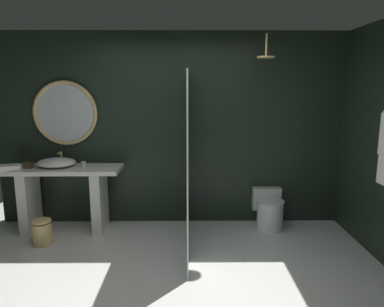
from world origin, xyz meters
TOP-DOWN VIEW (x-y plane):
  - ground_plane at (0.00, 0.00)m, footprint 5.76×5.76m
  - back_wall_panel at (0.00, 1.90)m, footprint 4.80×0.10m
  - vanity_counter at (-1.43, 1.57)m, footprint 1.51×0.52m
  - vessel_sink at (-1.51, 1.59)m, footprint 0.50×0.41m
  - tumbler_cup at (-1.14, 1.55)m, footprint 0.06×0.06m
  - tissue_box at (-1.87, 1.54)m, footprint 0.13×0.10m
  - round_wall_mirror at (-1.43, 1.81)m, footprint 0.86×0.05m
  - shower_glass_panel at (0.20, 1.07)m, footprint 0.02×1.56m
  - rain_shower_head at (1.13, 1.41)m, footprint 0.21×0.21m
  - toilet at (1.30, 1.61)m, footprint 0.39×0.52m
  - waste_bin at (-1.56, 1.12)m, footprint 0.23×0.23m
  - folded_hand_towel at (-2.02, 1.41)m, footprint 0.30×0.24m

SIDE VIEW (x-z plane):
  - ground_plane at x=0.00m, z-range 0.00..0.00m
  - waste_bin at x=-1.56m, z-range 0.00..0.33m
  - toilet at x=1.30m, z-range -0.01..0.50m
  - vanity_counter at x=-1.43m, z-range 0.11..0.96m
  - folded_hand_towel at x=-2.02m, z-range 0.85..0.92m
  - tissue_box at x=-1.87m, z-range 0.85..0.93m
  - tumbler_cup at x=-1.14m, z-range 0.85..0.94m
  - vessel_sink at x=-1.51m, z-range 0.83..1.00m
  - shower_glass_panel at x=0.20m, z-range 0.00..2.04m
  - back_wall_panel at x=0.00m, z-range 0.00..2.60m
  - round_wall_mirror at x=-1.43m, z-range 1.11..1.97m
  - rain_shower_head at x=1.13m, z-range 2.10..2.39m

